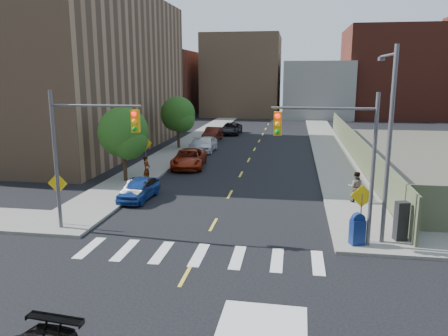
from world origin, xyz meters
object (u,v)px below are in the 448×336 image
(mailbox, at_px, (357,229))
(payphone, at_px, (401,221))
(parked_car_black, at_px, (139,190))
(parked_car_grey, at_px, (231,128))
(parked_car_blue, at_px, (139,189))
(pedestrian_west, at_px, (147,169))
(pedestrian_east, at_px, (356,187))
(parked_car_silver, at_px, (198,146))
(parked_car_white, at_px, (206,144))
(parked_car_maroon, at_px, (213,134))
(parked_car_red, at_px, (189,159))

(mailbox, xyz_separation_m, payphone, (2.07, 0.89, 0.20))
(parked_car_black, height_order, parked_car_grey, parked_car_grey)
(parked_car_blue, distance_m, parked_car_black, 0.08)
(payphone, relative_size, pedestrian_west, 1.00)
(mailbox, bearing_deg, parked_car_grey, 87.35)
(parked_car_grey, relative_size, pedestrian_east, 2.88)
(parked_car_silver, bearing_deg, parked_car_black, -94.72)
(parked_car_silver, relative_size, parked_car_white, 0.97)
(pedestrian_west, bearing_deg, pedestrian_east, -94.23)
(parked_car_black, distance_m, parked_car_maroon, 25.41)
(parked_car_black, relative_size, pedestrian_west, 2.05)
(parked_car_blue, relative_size, parked_car_black, 1.07)
(mailbox, relative_size, pedestrian_west, 0.80)
(parked_car_maroon, relative_size, mailbox, 3.21)
(parked_car_blue, bearing_deg, parked_car_black, 93.00)
(parked_car_red, height_order, parked_car_grey, parked_car_red)
(parked_car_silver, relative_size, parked_car_grey, 0.84)
(mailbox, bearing_deg, parked_car_maroon, 92.46)
(parked_car_blue, distance_m, payphone, 15.44)
(parked_car_red, height_order, parked_car_white, parked_car_white)
(parked_car_white, height_order, payphone, payphone)
(parked_car_white, xyz_separation_m, parked_car_maroon, (-0.68, 7.61, -0.00))
(parked_car_black, distance_m, payphone, 15.45)
(parked_car_blue, distance_m, parked_car_white, 17.86)
(payphone, xyz_separation_m, pedestrian_east, (-1.25, 6.14, 0.01))
(parked_car_black, relative_size, parked_car_red, 0.69)
(pedestrian_west, bearing_deg, parked_car_grey, 2.59)
(parked_car_black, distance_m, pedestrian_east, 13.38)
(pedestrian_east, bearing_deg, parked_car_black, 10.14)
(parked_car_grey, bearing_deg, pedestrian_east, -67.79)
(parked_car_black, distance_m, parked_car_white, 17.82)
(parked_car_blue, xyz_separation_m, payphone, (14.58, -5.05, 0.38))
(payphone, bearing_deg, parked_car_black, 145.81)
(parked_car_grey, xyz_separation_m, mailbox, (11.22, -37.54, 0.12))
(parked_car_red, xyz_separation_m, mailbox, (11.68, -15.90, 0.10))
(parked_car_grey, distance_m, pedestrian_east, 32.80)
(payphone, bearing_deg, parked_car_red, 117.53)
(parked_car_silver, distance_m, parked_car_maroon, 8.14)
(parked_car_silver, xyz_separation_m, parked_car_maroon, (0.00, 8.14, 0.13))
(parked_car_blue, relative_size, mailbox, 2.75)
(parked_car_grey, bearing_deg, parked_car_blue, -91.66)
(parked_car_silver, height_order, payphone, payphone)
(parked_car_grey, xyz_separation_m, pedestrian_west, (-2.10, -27.73, 0.33))
(parked_car_silver, xyz_separation_m, payphone, (14.58, -22.36, 0.42))
(payphone, height_order, pedestrian_west, pedestrian_west)
(parked_car_black, xyz_separation_m, mailbox, (12.52, -5.97, 0.24))
(mailbox, bearing_deg, payphone, 3.90)
(parked_car_maroon, bearing_deg, payphone, -61.91)
(pedestrian_west, bearing_deg, parked_car_black, -161.31)
(parked_car_maroon, relative_size, payphone, 2.58)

